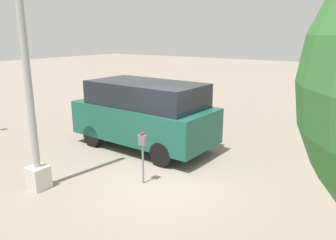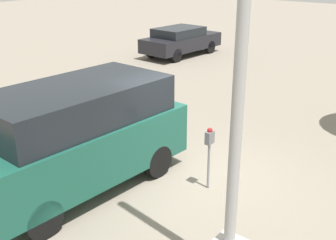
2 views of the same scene
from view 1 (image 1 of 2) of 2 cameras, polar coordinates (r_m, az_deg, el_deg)
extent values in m
plane|color=gray|center=(8.58, -1.11, -10.02)|extent=(80.00, 80.00, 0.00)
cylinder|color=gray|center=(8.12, -4.38, -7.72)|extent=(0.05, 0.05, 1.00)
cube|color=slate|center=(7.90, -4.47, -3.51)|extent=(0.20, 0.11, 0.26)
sphere|color=maroon|center=(7.85, -4.49, -2.45)|extent=(0.11, 0.11, 0.11)
cube|color=beige|center=(8.52, -21.64, -9.27)|extent=(0.44, 0.44, 0.55)
cylinder|color=#9E9E9E|center=(7.85, -23.95, 13.32)|extent=(0.17, 0.17, 6.03)
cube|color=#195142|center=(10.53, -4.24, -0.16)|extent=(4.67, 2.18, 1.07)
cube|color=black|center=(10.26, -3.85, 4.61)|extent=(3.74, 1.99, 0.73)
cube|color=orange|center=(11.77, -14.70, -0.96)|extent=(0.08, 0.12, 0.20)
cylinder|color=black|center=(11.05, -12.89, -2.67)|extent=(0.72, 0.27, 0.71)
cylinder|color=black|center=(12.24, -6.53, -0.69)|extent=(0.72, 0.27, 0.71)
cylinder|color=black|center=(9.17, -1.05, -5.94)|extent=(0.72, 0.27, 0.71)
cylinder|color=black|center=(10.57, 4.91, -3.15)|extent=(0.72, 0.27, 0.71)
camera|label=2|loc=(11.34, -48.73, 14.08)|focal=45.00mm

